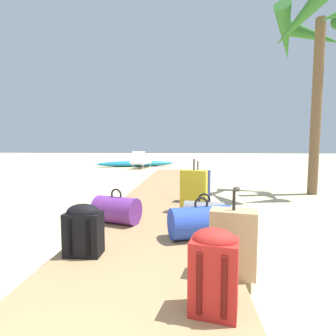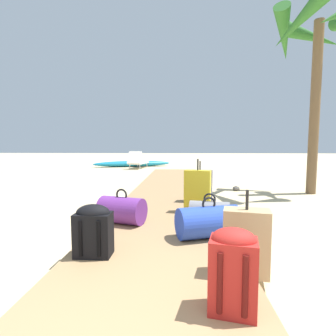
# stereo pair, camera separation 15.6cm
# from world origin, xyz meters

# --- Properties ---
(ground_plane) EXTENTS (60.00, 60.00, 0.00)m
(ground_plane) POSITION_xyz_m (0.00, 4.23, 0.00)
(ground_plane) COLOR #D1BA8C
(boardwalk) EXTENTS (1.67, 10.58, 0.08)m
(boardwalk) POSITION_xyz_m (0.00, 5.29, 0.04)
(boardwalk) COLOR #9E7A51
(boardwalk) RESTS_ON ground
(suitcase_tan) EXTENTS (0.39, 0.26, 0.68)m
(suitcase_tan) POSITION_xyz_m (0.76, 1.46, 0.34)
(suitcase_tan) COLOR tan
(suitcase_tan) RESTS_ON boardwalk
(suitcase_yellow) EXTENTS (0.42, 0.26, 0.82)m
(suitcase_yellow) POSITION_xyz_m (0.50, 3.42, 0.41)
(suitcase_yellow) COLOR gold
(suitcase_yellow) RESTS_ON boardwalk
(duffel_bag_grey) EXTENTS (0.56, 0.37, 0.40)m
(duffel_bag_grey) POSITION_xyz_m (0.63, 2.86, 0.23)
(duffel_bag_grey) COLOR slate
(duffel_bag_grey) RESTS_ON boardwalk
(suitcase_navy) EXTENTS (0.47, 0.32, 0.74)m
(suitcase_navy) POSITION_xyz_m (0.59, 4.18, 0.37)
(suitcase_navy) COLOR navy
(suitcase_navy) RESTS_ON boardwalk
(backpack_red) EXTENTS (0.33, 0.28, 0.53)m
(backpack_red) POSITION_xyz_m (0.57, 0.96, 0.36)
(backpack_red) COLOR red
(backpack_red) RESTS_ON boardwalk
(duffel_bag_blue) EXTENTS (0.77, 0.55, 0.46)m
(duffel_bag_blue) POSITION_xyz_m (0.56, 2.30, 0.26)
(duffel_bag_blue) COLOR #2847B7
(duffel_bag_blue) RESTS_ON boardwalk
(backpack_black) EXTENTS (0.33, 0.23, 0.49)m
(backpack_black) POSITION_xyz_m (-0.57, 1.75, 0.34)
(backpack_black) COLOR black
(backpack_black) RESTS_ON boardwalk
(duffel_bag_purple) EXTENTS (0.67, 0.52, 0.46)m
(duffel_bag_purple) POSITION_xyz_m (-0.53, 2.78, 0.26)
(duffel_bag_purple) COLOR #6B2D84
(duffel_bag_purple) RESTS_ON boardwalk
(palm_tree_near_right) EXTENTS (1.97, 2.01, 4.17)m
(palm_tree_near_right) POSITION_xyz_m (3.14, 5.51, 3.36)
(palm_tree_near_right) COLOR brown
(palm_tree_near_right) RESTS_ON ground
(lounge_chair) EXTENTS (0.83, 1.58, 0.82)m
(lounge_chair) POSITION_xyz_m (-1.79, 11.75, 0.33)
(lounge_chair) COLOR white
(lounge_chair) RESTS_ON ground
(kayak) EXTENTS (3.92, 1.86, 0.31)m
(kayak) POSITION_xyz_m (-2.22, 12.81, 0.15)
(kayak) COLOR teal
(kayak) RESTS_ON ground
(rock_right_far) EXTENTS (0.17, 0.17, 0.11)m
(rock_right_far) POSITION_xyz_m (1.59, 5.85, 0.05)
(rock_right_far) COLOR #5B5651
(rock_right_far) RESTS_ON ground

